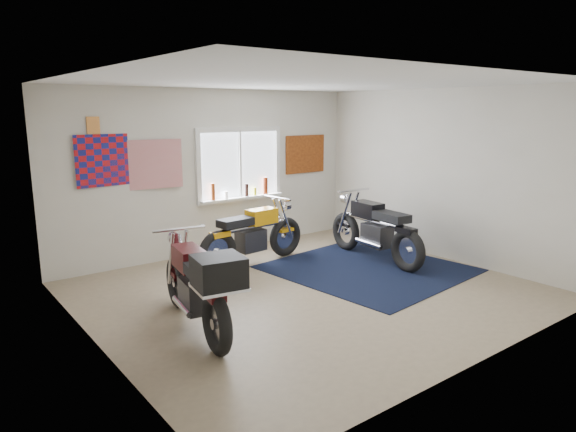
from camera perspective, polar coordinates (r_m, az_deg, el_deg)
ground at (r=6.90m, az=2.39°, el=-8.32°), size 5.50×5.50×0.00m
room_shell at (r=6.52m, az=2.51°, el=5.35°), size 5.50×5.50×5.50m
navy_rug at (r=7.90m, az=8.86°, el=-5.78°), size 2.75×2.84×0.01m
window_assembly at (r=8.83m, az=-5.36°, el=5.21°), size 1.66×0.17×1.26m
oil_bottles at (r=8.86m, az=-4.67°, el=3.02°), size 1.13×0.09×0.30m
flag_display at (r=7.79m, az=-20.84°, el=9.40°), size 1.60×0.10×1.17m
triumph_poster at (r=9.67m, az=1.92°, el=6.89°), size 0.90×0.03×0.70m
yellow_triumph at (r=7.96m, az=-3.93°, el=-2.26°), size 2.01×0.60×1.01m
black_chrome_bike at (r=8.25m, az=9.65°, el=-1.67°), size 0.65×2.11×1.08m
maroon_tourer at (r=5.55m, az=-9.88°, el=-7.66°), size 0.79×2.04×1.04m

